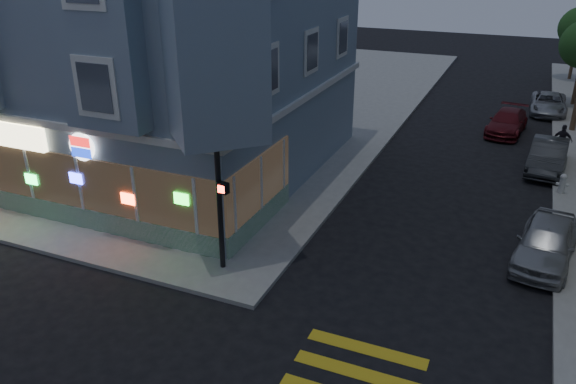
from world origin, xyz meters
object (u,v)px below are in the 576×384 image
Objects in this scene: parked_car_b at (548,156)px; parked_car_d at (548,104)px; pedestrian_b at (562,140)px; fire_hydrant at (563,183)px; parked_car_a at (546,242)px; parked_car_c at (507,122)px; traffic_signal at (216,165)px.

parked_car_d is at bearing 95.02° from parked_car_b.
pedestrian_b is 0.35× the size of parked_car_d.
fire_hydrant is (0.00, -4.96, -0.33)m from pedestrian_b.
pedestrian_b is 10.98m from parked_car_a.
pedestrian_b reaches higher than parked_car_a.
parked_car_c is 8.54m from fire_hydrant.
traffic_signal reaches higher than parked_car_c.
traffic_signal reaches higher than parked_car_d.
pedestrian_b is at bearing 90.00° from fire_hydrant.
parked_car_d is at bearing 97.70° from parked_car_a.
pedestrian_b is 0.35× the size of parked_car_b.
parked_car_c reaches higher than parked_car_d.
parked_car_d is 26.17m from traffic_signal.
parked_car_a is at bearing -95.84° from fire_hydrant.
traffic_signal is at bearing -119.81° from parked_car_b.
parked_car_b is (0.01, 8.90, -0.01)m from parked_car_a.
parked_car_a is at bearing -75.13° from parked_car_c.
parked_car_c is at bearing 77.68° from traffic_signal.
parked_car_a is 0.81× the size of traffic_signal.
parked_car_c is (-2.09, 14.10, -0.10)m from parked_car_a.
parked_car_d reaches higher than fire_hydrant.
traffic_signal reaches higher than parked_car_b.
parked_car_c is 0.82× the size of traffic_signal.
parked_car_a reaches higher than fire_hydrant.
parked_car_d is 0.84× the size of traffic_signal.
parked_car_c is (-2.70, 3.14, -0.29)m from pedestrian_b.
traffic_signal is (-7.47, -18.96, 3.10)m from parked_car_c.
parked_car_a is 0.98× the size of parked_car_b.
parked_car_d is at bearing 74.46° from parked_car_c.
traffic_signal reaches higher than parked_car_a.
pedestrian_b is 1.81× the size of fire_hydrant.
parked_car_c is at bearing 108.42° from fire_hydrant.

